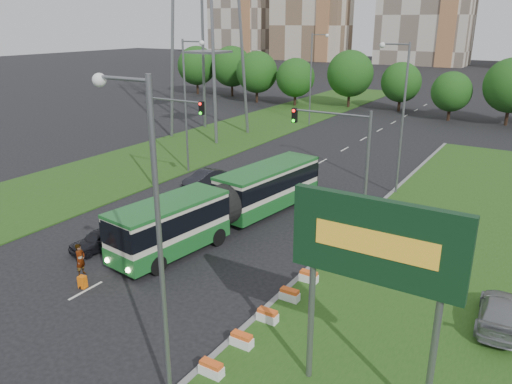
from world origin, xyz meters
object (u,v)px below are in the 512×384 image
Objects in this scene: billboard at (375,251)px; pedestrian at (80,260)px; car_median at (500,312)px; traffic_mast_left at (164,127)px; car_left_far at (205,178)px; shopping_trolley at (82,282)px; car_left_near at (100,239)px; traffic_mast_median at (345,148)px; articulated_bus at (227,203)px.

billboard reaches higher than pedestrian.
billboard is 1.71× the size of car_median.
car_left_far is (1.97, 2.53, -4.68)m from traffic_mast_left.
car_median is 6.90× the size of shopping_trolley.
car_median is (3.71, 7.70, -5.34)m from billboard.
car_left_far is 6.04× the size of shopping_trolley.
shopping_trolley is at bearing -64.74° from traffic_mast_left.
traffic_mast_left reaches higher than car_median.
billboard is at bearing -9.76° from shopping_trolley.
car_left_far reaches higher than car_left_near.
articulated_bus is (-6.19, -5.12, -3.53)m from traffic_mast_median.
traffic_mast_left reaches higher than car_left_near.
car_median is at bearing -85.82° from pedestrian.
car_left_near is at bearing -69.41° from traffic_mast_left.
traffic_mast_left is 11.83× the size of shopping_trolley.
shopping_trolley is at bearing -41.40° from car_left_near.
car_median is at bearing 21.29° from car_left_near.
car_left_near reaches higher than shopping_trolley.
pedestrian is (3.83, -16.42, 0.26)m from car_left_far.
articulated_bus is (8.97, -4.12, -3.53)m from traffic_mast_left.
shopping_trolley is at bearing -93.05° from articulated_bus.
car_left_far is (-7.00, 6.65, -1.15)m from articulated_bus.
articulated_bus is 17.68m from car_median.
billboard is 16.67m from shopping_trolley.
car_median is at bearing -36.60° from traffic_mast_median.
articulated_bus is 11.01m from shopping_trolley.
billboard is 0.44× the size of articulated_bus.
articulated_bus reaches higher than shopping_trolley.
traffic_mast_median is 1.96× the size of car_left_far.
traffic_mast_left is 1.96× the size of car_left_far.
articulated_bus is at bearing -33.77° from car_left_far.
traffic_mast_median is (-7.47, 16.00, -0.81)m from billboard.
car_median reaches higher than shopping_trolley.
traffic_mast_median is at bearing 46.96° from articulated_bus.
traffic_mast_left reaches higher than articulated_bus.
billboard is 17.65m from pedestrian.
shopping_trolley is at bearing 179.43° from billboard.
car_median is (22.20, 3.71, 0.17)m from car_left_near.
traffic_mast_left is at bearing -18.52° from car_median.
articulated_bus is 4.43× the size of car_left_far.
shopping_trolley is at bearing 18.30° from car_median.
articulated_bus reaches higher than car_left_near.
traffic_mast_median reaches higher than articulated_bus.
traffic_mast_left is 17.17m from shopping_trolley.
billboard is at bearing -31.22° from articulated_bus.
car_left_near is at bearing -132.54° from traffic_mast_median.
billboard is 19.70m from car_left_near.
articulated_bus is 26.76× the size of shopping_trolley.
car_median is 20.76m from shopping_trolley.
traffic_mast_left is at bearing 106.07° from shopping_trolley.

